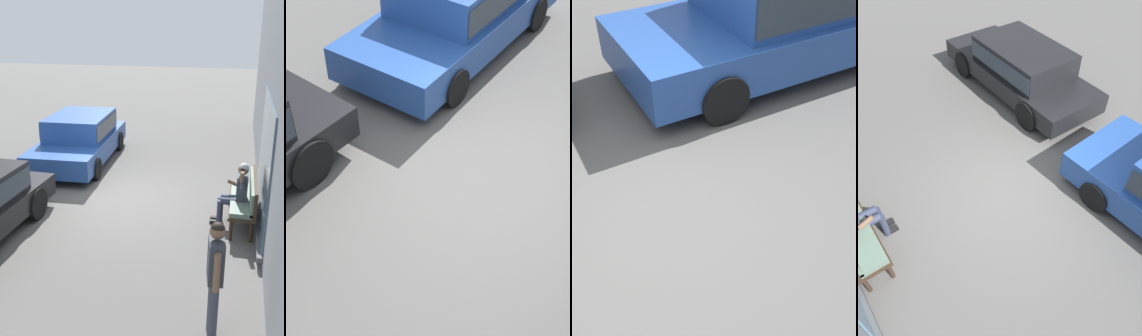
{
  "view_description": "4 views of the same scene",
  "coord_description": "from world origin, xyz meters",
  "views": [
    {
      "loc": [
        9.07,
        2.6,
        4.15
      ],
      "look_at": [
        0.44,
        0.58,
        1.01
      ],
      "focal_mm": 45.0,
      "sensor_mm": 36.0,
      "label": 1
    },
    {
      "loc": [
        4.29,
        2.6,
        4.95
      ],
      "look_at": [
        0.91,
        -0.02,
        0.78
      ],
      "focal_mm": 55.0,
      "sensor_mm": 36.0,
      "label": 2
    },
    {
      "loc": [
        0.75,
        2.6,
        2.93
      ],
      "look_at": [
        -0.19,
        0.64,
        1.0
      ],
      "focal_mm": 45.0,
      "sensor_mm": 36.0,
      "label": 3
    },
    {
      "loc": [
        -3.16,
        2.6,
        5.13
      ],
      "look_at": [
        -0.12,
        0.37,
        1.11
      ],
      "focal_mm": 35.0,
      "sensor_mm": 36.0,
      "label": 4
    }
  ],
  "objects": [
    {
      "name": "ground_plane",
      "position": [
        0.0,
        0.0,
        0.0
      ],
      "size": [
        60.0,
        60.0,
        0.0
      ],
      "primitive_type": "plane",
      "color": "#565451"
    },
    {
      "name": "parked_car_mid",
      "position": [
        2.78,
        -2.42,
        0.75
      ],
      "size": [
        4.7,
        1.91,
        1.35
      ],
      "color": "black",
      "rests_on": "ground_plane"
    }
  ]
}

